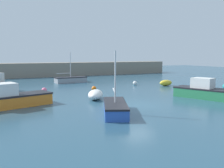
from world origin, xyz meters
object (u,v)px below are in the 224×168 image
(cabin_cruiser_white, at_px, (206,91))
(sailboat_short_mast, at_px, (115,108))
(rowboat_blue_near, at_px, (95,95))
(mooring_buoy_white, at_px, (135,83))
(fishing_dinghy_green, at_px, (166,83))
(sailboat_twin_hulled, at_px, (71,80))
(mooring_buoy_pink, at_px, (44,90))
(mooring_buoy_orange, at_px, (94,88))
(motorboat_with_cabin, at_px, (8,99))

(cabin_cruiser_white, bearing_deg, sailboat_short_mast, -101.30)
(rowboat_blue_near, bearing_deg, mooring_buoy_white, 160.54)
(sailboat_short_mast, bearing_deg, mooring_buoy_white, 167.44)
(fishing_dinghy_green, height_order, sailboat_twin_hulled, sailboat_twin_hulled)
(rowboat_blue_near, relative_size, mooring_buoy_pink, 5.30)
(sailboat_twin_hulled, xyz_separation_m, sailboat_short_mast, (-2.99, -20.01, -0.02))
(mooring_buoy_pink, bearing_deg, sailboat_short_mast, -78.14)
(cabin_cruiser_white, distance_m, mooring_buoy_pink, 16.06)
(mooring_buoy_orange, bearing_deg, mooring_buoy_pink, 171.48)
(sailboat_twin_hulled, bearing_deg, cabin_cruiser_white, -72.61)
(cabin_cruiser_white, bearing_deg, motorboat_with_cabin, -123.26)
(sailboat_twin_hulled, distance_m, mooring_buoy_white, 9.49)
(mooring_buoy_pink, bearing_deg, cabin_cruiser_white, -38.19)
(mooring_buoy_orange, bearing_deg, sailboat_short_mast, -104.81)
(motorboat_with_cabin, relative_size, rowboat_blue_near, 2.22)
(sailboat_short_mast, relative_size, mooring_buoy_white, 8.86)
(sailboat_twin_hulled, bearing_deg, rowboat_blue_near, -102.23)
(sailboat_twin_hulled, bearing_deg, fishing_dinghy_green, -46.54)
(sailboat_twin_hulled, bearing_deg, mooring_buoy_orange, -94.87)
(motorboat_with_cabin, relative_size, mooring_buoy_orange, 12.63)
(rowboat_blue_near, distance_m, mooring_buoy_pink, 6.79)
(fishing_dinghy_green, bearing_deg, rowboat_blue_near, -157.05)
(sailboat_short_mast, bearing_deg, motorboat_with_cabin, -106.77)
(sailboat_short_mast, relative_size, mooring_buoy_orange, 9.08)
(motorboat_with_cabin, xyz_separation_m, rowboat_blue_near, (7.26, 0.31, -0.22))
(motorboat_with_cabin, height_order, mooring_buoy_white, motorboat_with_cabin)
(cabin_cruiser_white, height_order, mooring_buoy_white, cabin_cruiser_white)
(motorboat_with_cabin, xyz_separation_m, mooring_buoy_pink, (3.90, 6.21, -0.37))
(fishing_dinghy_green, height_order, motorboat_with_cabin, motorboat_with_cabin)
(cabin_cruiser_white, height_order, rowboat_blue_near, cabin_cruiser_white)
(motorboat_with_cabin, bearing_deg, sailboat_short_mast, -56.62)
(sailboat_twin_hulled, distance_m, sailboat_short_mast, 20.24)
(sailboat_short_mast, relative_size, mooring_buoy_pink, 8.45)
(mooring_buoy_pink, height_order, mooring_buoy_orange, mooring_buoy_pink)
(cabin_cruiser_white, bearing_deg, fishing_dinghy_green, 142.92)
(cabin_cruiser_white, height_order, mooring_buoy_orange, cabin_cruiser_white)
(mooring_buoy_pink, bearing_deg, motorboat_with_cabin, -122.13)
(mooring_buoy_white, bearing_deg, mooring_buoy_pink, -171.79)
(cabin_cruiser_white, xyz_separation_m, sailboat_short_mast, (-10.18, -1.66, -0.23))
(fishing_dinghy_green, relative_size, sailboat_short_mast, 0.38)
(fishing_dinghy_green, relative_size, motorboat_with_cabin, 0.27)
(cabin_cruiser_white, relative_size, mooring_buoy_white, 11.53)
(mooring_buoy_white, bearing_deg, fishing_dinghy_green, -37.53)
(rowboat_blue_near, xyz_separation_m, mooring_buoy_white, (8.82, 7.66, -0.17))
(rowboat_blue_near, bearing_deg, fishing_dinghy_green, 143.08)
(fishing_dinghy_green, relative_size, mooring_buoy_pink, 3.22)
(rowboat_blue_near, bearing_deg, sailboat_short_mast, 20.35)
(fishing_dinghy_green, xyz_separation_m, mooring_buoy_orange, (-10.07, -0.11, -0.12))
(fishing_dinghy_green, bearing_deg, cabin_cruiser_white, -107.06)
(sailboat_twin_hulled, bearing_deg, mooring_buoy_white, -48.65)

